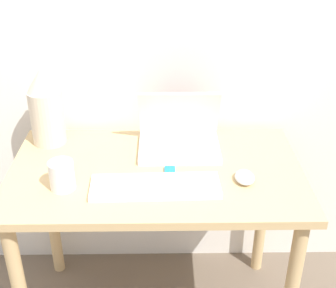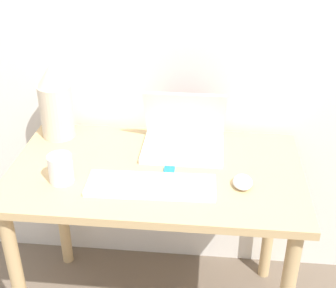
{
  "view_description": "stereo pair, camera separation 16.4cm",
  "coord_description": "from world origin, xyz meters",
  "px_view_note": "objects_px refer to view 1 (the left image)",
  "views": [
    {
      "loc": [
        0.02,
        -1.12,
        1.62
      ],
      "look_at": [
        0.04,
        0.31,
        0.82
      ],
      "focal_mm": 50.0,
      "sensor_mm": 36.0,
      "label": 1
    },
    {
      "loc": [
        0.19,
        -1.11,
        1.62
      ],
      "look_at": [
        0.04,
        0.31,
        0.82
      ],
      "focal_mm": 50.0,
      "sensor_mm": 36.0,
      "label": 2
    }
  ],
  "objects_px": {
    "mp3_player": "(170,171)",
    "vase": "(46,107)",
    "mug": "(62,175)",
    "mouse": "(245,177)",
    "keyboard": "(155,186)",
    "laptop": "(179,136)"
  },
  "relations": [
    {
      "from": "mp3_player",
      "to": "vase",
      "type": "bearing_deg",
      "value": 153.59
    },
    {
      "from": "mp3_player",
      "to": "mug",
      "type": "distance_m",
      "value": 0.38
    },
    {
      "from": "mouse",
      "to": "mug",
      "type": "relative_size",
      "value": 0.93
    },
    {
      "from": "keyboard",
      "to": "mp3_player",
      "type": "relative_size",
      "value": 7.35
    },
    {
      "from": "mouse",
      "to": "mp3_player",
      "type": "distance_m",
      "value": 0.26
    },
    {
      "from": "mp3_player",
      "to": "mug",
      "type": "xyz_separation_m",
      "value": [
        -0.36,
        -0.09,
        0.05
      ]
    },
    {
      "from": "mouse",
      "to": "vase",
      "type": "bearing_deg",
      "value": 158.24
    },
    {
      "from": "keyboard",
      "to": "mouse",
      "type": "relative_size",
      "value": 4.69
    },
    {
      "from": "laptop",
      "to": "keyboard",
      "type": "distance_m",
      "value": 0.3
    },
    {
      "from": "keyboard",
      "to": "vase",
      "type": "height_order",
      "value": "vase"
    },
    {
      "from": "keyboard",
      "to": "laptop",
      "type": "bearing_deg",
      "value": 72.42
    },
    {
      "from": "mug",
      "to": "mouse",
      "type": "bearing_deg",
      "value": 3.25
    },
    {
      "from": "mug",
      "to": "vase",
      "type": "bearing_deg",
      "value": 108.62
    },
    {
      "from": "keyboard",
      "to": "mug",
      "type": "height_order",
      "value": "mug"
    },
    {
      "from": "mouse",
      "to": "mug",
      "type": "bearing_deg",
      "value": -176.75
    },
    {
      "from": "laptop",
      "to": "mp3_player",
      "type": "xyz_separation_m",
      "value": [
        -0.04,
        -0.18,
        -0.05
      ]
    },
    {
      "from": "vase",
      "to": "laptop",
      "type": "bearing_deg",
      "value": -5.96
    },
    {
      "from": "keyboard",
      "to": "vase",
      "type": "distance_m",
      "value": 0.56
    },
    {
      "from": "laptop",
      "to": "mouse",
      "type": "height_order",
      "value": "laptop"
    },
    {
      "from": "mp3_player",
      "to": "keyboard",
      "type": "bearing_deg",
      "value": -116.78
    },
    {
      "from": "keyboard",
      "to": "vase",
      "type": "xyz_separation_m",
      "value": [
        -0.42,
        0.33,
        0.14
      ]
    },
    {
      "from": "vase",
      "to": "mp3_player",
      "type": "xyz_separation_m",
      "value": [
        0.47,
        -0.23,
        -0.15
      ]
    }
  ]
}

